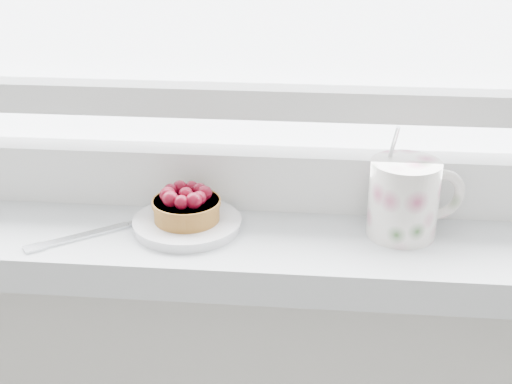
# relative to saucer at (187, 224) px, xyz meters

# --- Properties ---
(saucer) EXTENTS (0.12, 0.12, 0.01)m
(saucer) POSITION_rel_saucer_xyz_m (0.00, 0.00, 0.00)
(saucer) COLOR silver
(saucer) RESTS_ON windowsill
(raspberry_tart) EXTENTS (0.08, 0.08, 0.04)m
(raspberry_tart) POSITION_rel_saucer_xyz_m (-0.00, -0.00, 0.02)
(raspberry_tart) COLOR brown
(raspberry_tart) RESTS_ON saucer
(floral_mug) EXTENTS (0.12, 0.09, 0.13)m
(floral_mug) POSITION_rel_saucer_xyz_m (0.24, 0.01, 0.04)
(floral_mug) COLOR white
(floral_mug) RESTS_ON windowsill
(fork) EXTENTS (0.18, 0.14, 0.00)m
(fork) POSITION_rel_saucer_xyz_m (-0.08, -0.01, -0.00)
(fork) COLOR silver
(fork) RESTS_ON windowsill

